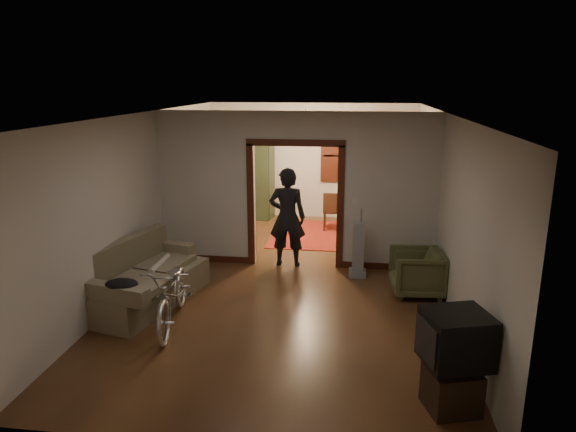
% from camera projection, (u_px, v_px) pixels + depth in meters
% --- Properties ---
extents(floor, '(5.00, 8.50, 0.01)m').
position_uv_depth(floor, '(290.00, 279.00, 8.83)').
color(floor, '#3E2413').
rests_on(floor, ground).
extents(ceiling, '(5.00, 8.50, 0.01)m').
position_uv_depth(ceiling, '(290.00, 114.00, 8.11)').
color(ceiling, white).
rests_on(ceiling, floor).
extents(wall_back, '(5.00, 0.02, 2.80)m').
position_uv_depth(wall_back, '(312.00, 161.00, 12.54)').
color(wall_back, beige).
rests_on(wall_back, floor).
extents(wall_left, '(0.02, 8.50, 2.80)m').
position_uv_depth(wall_left, '(146.00, 195.00, 8.78)').
color(wall_left, beige).
rests_on(wall_left, floor).
extents(wall_right, '(0.02, 8.50, 2.80)m').
position_uv_depth(wall_right, '(446.00, 204.00, 8.15)').
color(wall_right, beige).
rests_on(wall_right, floor).
extents(partition_wall, '(5.00, 0.14, 2.80)m').
position_uv_depth(partition_wall, '(296.00, 190.00, 9.19)').
color(partition_wall, beige).
rests_on(partition_wall, floor).
extents(door_casing, '(1.74, 0.20, 2.32)m').
position_uv_depth(door_casing, '(296.00, 207.00, 9.26)').
color(door_casing, '#3E180E').
rests_on(door_casing, floor).
extents(far_window, '(0.98, 0.06, 1.28)m').
position_uv_depth(far_window, '(341.00, 156.00, 12.38)').
color(far_window, black).
rests_on(far_window, wall_back).
extents(chandelier, '(0.24, 0.24, 0.24)m').
position_uv_depth(chandelier, '(306.00, 128.00, 10.62)').
color(chandelier, '#FFE0A5').
rests_on(chandelier, ceiling).
extents(light_switch, '(0.08, 0.01, 0.12)m').
position_uv_depth(light_switch, '(354.00, 201.00, 9.02)').
color(light_switch, silver).
rests_on(light_switch, partition_wall).
extents(sofa, '(1.44, 2.29, 0.98)m').
position_uv_depth(sofa, '(146.00, 273.00, 7.76)').
color(sofa, '#6A6346').
rests_on(sofa, floor).
extents(rolled_paper, '(0.09, 0.74, 0.09)m').
position_uv_depth(rolled_paper, '(160.00, 264.00, 8.02)').
color(rolled_paper, beige).
rests_on(rolled_paper, sofa).
extents(jacket, '(0.45, 0.33, 0.13)m').
position_uv_depth(jacket, '(122.00, 284.00, 6.83)').
color(jacket, black).
rests_on(jacket, sofa).
extents(bicycle, '(0.88, 1.85, 0.93)m').
position_uv_depth(bicycle, '(173.00, 293.00, 7.09)').
color(bicycle, silver).
rests_on(bicycle, floor).
extents(armchair, '(0.86, 0.84, 0.72)m').
position_uv_depth(armchair, '(416.00, 272.00, 8.13)').
color(armchair, '#4E512D').
rests_on(armchair, floor).
extents(tv_stand, '(0.61, 0.58, 0.45)m').
position_uv_depth(tv_stand, '(451.00, 389.00, 5.27)').
color(tv_stand, black).
rests_on(tv_stand, floor).
extents(crt_tv, '(0.76, 0.71, 0.54)m').
position_uv_depth(crt_tv, '(456.00, 338.00, 5.13)').
color(crt_tv, black).
rests_on(crt_tv, tv_stand).
extents(vacuum, '(0.30, 0.25, 0.97)m').
position_uv_depth(vacuum, '(358.00, 250.00, 8.82)').
color(vacuum, gray).
rests_on(vacuum, floor).
extents(person, '(0.66, 0.44, 1.82)m').
position_uv_depth(person, '(287.00, 217.00, 9.28)').
color(person, black).
rests_on(person, floor).
extents(oriental_rug, '(1.74, 2.28, 0.02)m').
position_uv_depth(oriental_rug, '(312.00, 234.00, 11.39)').
color(oriental_rug, maroon).
rests_on(oriental_rug, floor).
extents(locker, '(1.07, 0.70, 2.00)m').
position_uv_depth(locker, '(252.00, 178.00, 12.56)').
color(locker, '#2A3821').
rests_on(locker, floor).
extents(globe, '(0.28, 0.28, 0.28)m').
position_uv_depth(globe, '(251.00, 139.00, 12.32)').
color(globe, '#1E5972').
rests_on(globe, locker).
extents(desk, '(1.03, 0.72, 0.69)m').
position_uv_depth(desk, '(363.00, 212.00, 11.97)').
color(desk, '#331B11').
rests_on(desk, floor).
extents(desk_chair, '(0.50, 0.50, 0.89)m').
position_uv_depth(desk_chair, '(332.00, 211.00, 11.64)').
color(desk_chair, '#331B11').
rests_on(desk_chair, floor).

